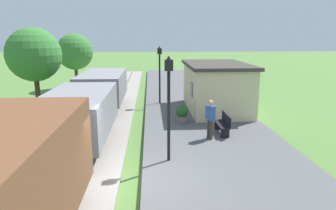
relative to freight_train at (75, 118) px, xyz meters
The scene contains 14 objects.
ground_plane 3.99m from the freight_train, 49.49° to the right, with size 160.00×160.00×0.00m, color #517A38.
platform_slab 6.42m from the freight_train, 26.64° to the right, with size 6.00×60.00×0.25m, color #565659.
track_ballast 3.16m from the freight_train, 90.00° to the right, with size 3.80×60.00×0.12m, color gray.
rail_near 3.18m from the freight_train, 75.63° to the right, with size 0.07×60.00×0.14m, color slate.
rail_far 3.18m from the freight_train, 104.37° to the right, with size 0.07×60.00×0.14m, color slate.
freight_train is the anchor object (origin of this frame).
station_hut 9.08m from the freight_train, 41.47° to the left, with size 3.50×5.80×2.78m.
bench_near_hut 6.42m from the freight_train, 13.70° to the left, with size 0.42×1.50×0.91m.
person_waiting 5.51m from the freight_train, ahead, with size 0.39×0.45×1.71m.
potted_planter 5.70m from the freight_train, 36.88° to the left, with size 0.64×0.64×0.92m.
lamp_post_near 3.98m from the freight_train, 20.46° to the right, with size 0.28×0.28×3.70m.
lamp_post_far 8.79m from the freight_train, 66.08° to the left, with size 0.28×0.28×3.70m.
tree_trackside_far 7.51m from the freight_train, 120.27° to the left, with size 3.04×3.04×5.07m.
tree_field_left 15.64m from the freight_train, 103.12° to the left, with size 3.09×3.09×4.80m.
Camera 1 is at (0.50, -8.34, 4.58)m, focal length 31.69 mm.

